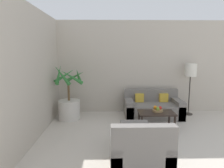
{
  "coord_description": "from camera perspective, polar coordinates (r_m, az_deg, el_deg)",
  "views": [
    {
      "loc": [
        -1.75,
        0.78,
        1.78
      ],
      "look_at": [
        -1.64,
        5.71,
        1.0
      ],
      "focal_mm": 32.0,
      "sensor_mm": 36.0,
      "label": 1
    }
  ],
  "objects": [
    {
      "name": "coffee_table",
      "position": [
        4.83,
        12.57,
        -8.56
      ],
      "size": [
        0.84,
        0.5,
        0.4
      ],
      "color": "black",
      "rests_on": "ground_plane"
    },
    {
      "name": "orange_fruit",
      "position": [
        4.89,
        12.25,
        -6.52
      ],
      "size": [
        0.09,
        0.09,
        0.09
      ],
      "color": "orange",
      "rests_on": "fruit_bowl"
    },
    {
      "name": "apple_red",
      "position": [
        4.89,
        13.6,
        -6.6
      ],
      "size": [
        0.08,
        0.08,
        0.08
      ],
      "color": "red",
      "rests_on": "fruit_bowl"
    },
    {
      "name": "potted_palm",
      "position": [
        5.5,
        -12.15,
        -5.42
      ],
      "size": [
        0.87,
        0.88,
        1.48
      ],
      "color": "beige",
      "rests_on": "ground_plane"
    },
    {
      "name": "floor_lamp",
      "position": [
        6.05,
        21.54,
        3.15
      ],
      "size": [
        0.32,
        0.32,
        1.47
      ],
      "color": "#2D2823",
      "rests_on": "ground_plane"
    },
    {
      "name": "armchair",
      "position": [
        3.22,
        7.95,
        -19.18
      ],
      "size": [
        0.89,
        0.78,
        0.82
      ],
      "color": "slate",
      "rests_on": "ground_plane"
    },
    {
      "name": "fruit_bowl",
      "position": [
        4.87,
        12.9,
        -7.39
      ],
      "size": [
        0.24,
        0.24,
        0.05
      ],
      "color": "#997A4C",
      "rests_on": "coffee_table"
    },
    {
      "name": "sofa_loveseat",
      "position": [
        5.73,
        11.52,
        -6.69
      ],
      "size": [
        1.55,
        0.83,
        0.73
      ],
      "color": "slate",
      "rests_on": "ground_plane"
    },
    {
      "name": "wall_back",
      "position": [
        6.19,
        15.19,
        4.68
      ],
      "size": [
        8.02,
        0.06,
        2.7
      ],
      "color": "#BCB2A3",
      "rests_on": "ground_plane"
    },
    {
      "name": "ottoman",
      "position": [
        4.01,
        6.65,
        -14.13
      ],
      "size": [
        0.55,
        0.52,
        0.42
      ],
      "color": "slate",
      "rests_on": "ground_plane"
    },
    {
      "name": "apple_green",
      "position": [
        4.8,
        12.95,
        -6.86
      ],
      "size": [
        0.08,
        0.08,
        0.08
      ],
      "color": "olive",
      "rests_on": "fruit_bowl"
    }
  ]
}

